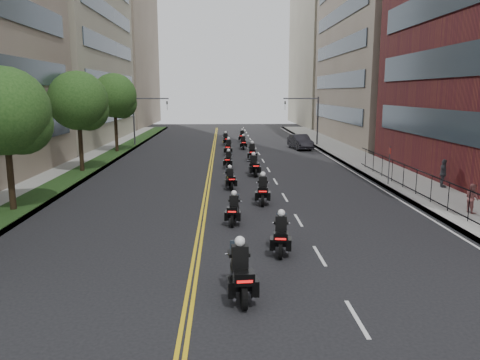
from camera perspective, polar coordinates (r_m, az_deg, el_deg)
The scene contains 27 objects.
ground at distance 13.21m, azimuth -0.02°, elevation -16.79°, with size 160.00×160.00×0.00m, color black.
sidewalk_right at distance 39.23m, azimuth 16.39°, elevation 1.39°, with size 4.00×90.00×0.15m, color gray.
sidewalk_left at distance 38.96m, azimuth -19.37°, elevation 1.16°, with size 4.00×90.00×0.15m, color gray.
grass_strip at distance 38.72m, azimuth -18.24°, elevation 1.32°, with size 2.00×90.00×0.04m, color #1A3212.
building_right_tan at distance 64.23m, azimuth 18.81°, elevation 18.08°, with size 15.11×28.00×30.00m.
building_right_far at distance 92.62m, azimuth 11.99°, elevation 14.70°, with size 15.00×28.00×26.00m, color gray.
building_left_mid at distance 64.42m, azimuth -23.02°, elevation 19.59°, with size 16.11×28.00×34.00m.
building_left_far at distance 92.53m, azimuth -16.12°, elevation 14.52°, with size 16.00×28.00×26.00m, color #7F6E5C.
iron_fence at distance 26.83m, azimuth 23.15°, elevation -1.36°, with size 0.05×28.00×1.50m.
street_trees at distance 32.14m, azimuth -21.64°, elevation 8.21°, with size 4.40×38.40×7.98m.
traffic_signal_right at distance 54.69m, azimuth 8.47°, elevation 8.03°, with size 4.09×0.20×5.60m.
traffic_signal_left at distance 54.54m, azimuth -11.84°, elevation 7.91°, with size 4.09×0.20×5.60m.
motorcycle_0 at distance 14.24m, azimuth 0.06°, elevation -11.40°, with size 0.67×2.54×1.88m.
motorcycle_1 at distance 18.12m, azimuth 5.01°, elevation -6.81°, with size 0.70×2.27×1.68m.
motorcycle_2 at distance 22.01m, azimuth -0.76°, elevation -3.74°, with size 0.62×2.12×1.56m.
motorcycle_3 at distance 25.94m, azimuth 2.79°, elevation -1.35°, with size 0.64×2.40×1.77m.
motorcycle_4 at distance 29.86m, azimuth -1.22°, elevation 0.07°, with size 0.61×2.08×1.53m.
motorcycle_5 at distance 34.58m, azimuth 1.69°, elevation 1.66°, with size 0.67×2.37×1.75m.
motorcycle_6 at distance 38.22m, azimuth -1.42°, elevation 2.42°, with size 0.61×2.12×1.56m.
motorcycle_7 at distance 42.07m, azimuth 1.48°, elevation 3.31°, with size 0.57×2.46×1.82m.
motorcycle_8 at distance 46.13m, azimuth -1.42°, elevation 3.92°, with size 0.61×2.37×1.75m.
motorcycle_9 at distance 50.85m, azimuth 0.40°, elevation 4.51°, with size 0.51×2.23×1.65m.
motorcycle_10 at distance 54.78m, azimuth -1.75°, elevation 4.94°, with size 0.66×2.21×1.63m.
motorcycle_11 at distance 58.67m, azimuth 0.26°, elevation 5.32°, with size 0.66×2.21×1.63m.
parked_sedan at distance 51.41m, azimuth 7.36°, elevation 4.64°, with size 1.67×4.79×1.58m, color black.
pedestrian_b at distance 26.07m, azimuth 26.44°, elevation -1.99°, with size 0.72×0.56×1.47m, color #9B5554.
pedestrian_c at distance 32.21m, azimuth 23.54°, elevation 0.75°, with size 1.05×0.44×1.80m, color #43434B.
Camera 1 is at (-0.43, -11.72, 6.08)m, focal length 35.00 mm.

